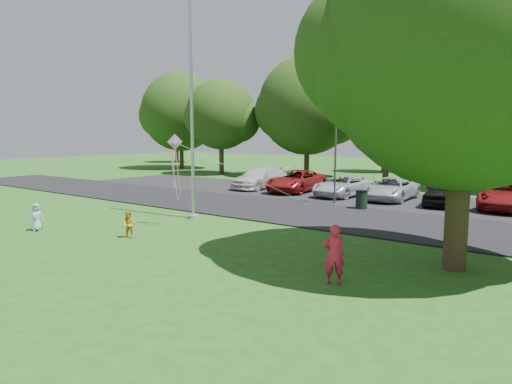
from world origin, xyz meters
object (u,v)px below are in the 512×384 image
Objects in this scene: street_lamp at (339,143)px; woman at (334,254)px; child_yellow at (129,224)px; flagpole at (192,124)px; child_blue at (36,217)px; kite at (178,154)px; big_tree at (461,49)px; trash_can at (361,200)px.

street_lamp is 3.58× the size of woman.
street_lamp is 5.43× the size of child_yellow.
flagpole is 8.21m from street_lamp.
child_blue is at bearing -26.60° from woman.
child_blue is 0.12× the size of kite.
flagpole is 10.04× the size of child_yellow.
child_blue is (-3.88, -1.35, 0.03)m from child_yellow.
street_lamp is (3.32, 7.46, -0.91)m from flagpole.
kite is at bearing -91.70° from street_lamp.
street_lamp is at bearing 131.63° from big_tree.
child_yellow is 4.11m from child_blue.
woman is at bearing -69.56° from trash_can.
flagpole reaches higher than child_yellow.
child_yellow is 3.39m from kite.
flagpole is at bearing -127.25° from trash_can.
flagpole is 7.27m from child_blue.
flagpole reaches higher than street_lamp.
street_lamp is at bearing 153.80° from trash_can.
woman is 12.16m from child_blue.
flagpole is at bearing 173.26° from big_tree.
woman is 0.18× the size of kite.
trash_can is at bearing 45.29° from child_yellow.
flagpole is 5.64m from child_yellow.
child_blue is at bearing 175.50° from child_yellow.
street_lamp is 5.09× the size of child_blue.
street_lamp reaches higher than kite.
child_yellow is (0.90, -4.19, -3.67)m from flagpole.
trash_can is 0.64× the size of woman.
big_tree is 11.91m from child_yellow.
child_blue is (-8.01, -12.16, 0.04)m from trash_can.
big_tree is at bearing -36.25° from street_lamp.
flagpole is 9.40× the size of child_blue.
flagpole is 10.30× the size of trash_can.
child_blue reaches higher than trash_can.
kite is (-8.09, 2.50, 2.19)m from woman.
trash_can is at bearing 37.17° from kite.
flagpole reaches higher than woman.
big_tree is at bearing -24.48° from kite.
flagpole is 1.85× the size of street_lamp.
woman is 8.23m from child_yellow.
child_blue is (-6.30, -13.00, -2.72)m from street_lamp.
big_tree is (11.11, -1.31, 1.74)m from flagpole.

